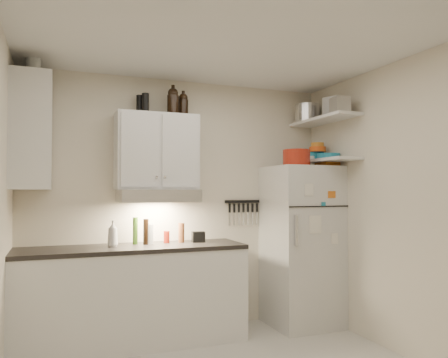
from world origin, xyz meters
name	(u,v)px	position (x,y,z in m)	size (l,w,h in m)	color
ceiling	(237,32)	(0.00, 0.00, 2.61)	(3.20, 3.00, 0.02)	silver
back_wall	(181,204)	(0.00, 1.51, 1.30)	(3.20, 0.02, 2.60)	beige
right_wall	(408,207)	(1.61, 0.00, 1.30)	(0.02, 3.00, 2.60)	beige
base_cabinet	(133,297)	(-0.55, 1.20, 0.44)	(2.10, 0.60, 0.88)	silver
countertop	(133,248)	(-0.55, 1.20, 0.90)	(2.10, 0.62, 0.04)	black
upper_cabinet	(157,152)	(-0.30, 1.33, 1.83)	(0.80, 0.33, 0.75)	silver
side_cabinet	(32,132)	(-1.44, 1.20, 1.95)	(0.33, 0.55, 1.00)	silver
range_hood	(158,196)	(-0.30, 1.27, 1.39)	(0.76, 0.46, 0.12)	silver
fridge	(301,245)	(1.25, 1.16, 0.85)	(0.70, 0.68, 1.70)	silver
shelf_hi	(324,120)	(1.45, 1.02, 2.20)	(0.30, 0.95, 0.03)	silver
shelf_lo	(324,161)	(1.45, 1.02, 1.76)	(0.30, 0.95, 0.03)	silver
knife_strip	(243,201)	(0.70, 1.49, 1.32)	(0.42, 0.02, 0.03)	black
dutch_oven	(296,158)	(1.09, 0.98, 1.78)	(0.28, 0.28, 0.16)	maroon
book_stack	(327,163)	(1.50, 1.05, 1.74)	(0.18, 0.23, 0.08)	orange
spice_jar	(311,161)	(1.34, 1.10, 1.76)	(0.07, 0.07, 0.11)	silver
stock_pot	(307,113)	(1.41, 1.28, 2.31)	(0.27, 0.27, 0.20)	silver
tin_a	(335,107)	(1.50, 0.89, 2.32)	(0.20, 0.18, 0.20)	#AAAAAD
tin_b	(340,105)	(1.40, 0.67, 2.29)	(0.16, 0.16, 0.16)	#AAAAAD
bowl_teal	(314,157)	(1.45, 1.22, 1.82)	(0.23, 0.23, 0.09)	teal
bowl_orange	(318,149)	(1.45, 1.14, 1.89)	(0.18, 0.18, 0.05)	#D34A13
bowl_yellow	(318,145)	(1.45, 1.14, 1.94)	(0.14, 0.14, 0.05)	#C07421
plates	(328,157)	(1.49, 1.00, 1.81)	(0.24, 0.24, 0.06)	teal
growler_a	(173,101)	(-0.15, 1.29, 2.34)	(0.12, 0.12, 0.27)	black
growler_b	(183,105)	(-0.02, 1.35, 2.32)	(0.10, 0.10, 0.24)	black
thermos_a	(145,104)	(-0.41, 1.34, 2.30)	(0.07, 0.07, 0.20)	black
thermos_b	(140,105)	(-0.46, 1.41, 2.30)	(0.07, 0.07, 0.19)	black
side_jar	(33,66)	(-1.43, 1.22, 2.54)	(0.13, 0.13, 0.17)	silver
soap_bottle	(113,232)	(-0.74, 1.21, 1.06)	(0.10, 0.11, 0.27)	silver
pepper_mill	(181,233)	(-0.05, 1.31, 1.02)	(0.06, 0.06, 0.19)	brown
oil_bottle	(135,231)	(-0.51, 1.33, 1.05)	(0.05, 0.05, 0.26)	#325916
vinegar_bottle	(146,232)	(-0.42, 1.27, 1.04)	(0.05, 0.05, 0.25)	black
clear_bottle	(150,234)	(-0.38, 1.27, 1.02)	(0.07, 0.07, 0.20)	silver
red_jar	(167,237)	(-0.20, 1.31, 0.98)	(0.06, 0.06, 0.12)	maroon
caddy	(198,237)	(0.12, 1.27, 0.97)	(0.12, 0.09, 0.11)	black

